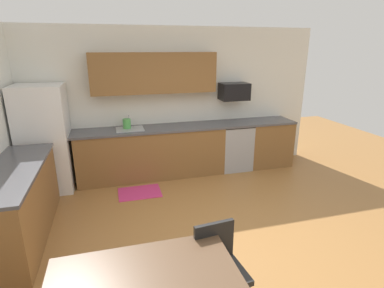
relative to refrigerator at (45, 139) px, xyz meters
name	(u,v)px	position (x,y,z in m)	size (l,w,h in m)	color
ground_plane	(213,244)	(2.18, -2.22, -0.89)	(12.00, 12.00, 0.00)	#9E6B38
wall_back	(169,101)	(2.18, 0.43, 0.46)	(5.80, 0.10, 2.70)	silver
cabinet_run_back	(152,153)	(1.77, 0.08, -0.44)	(2.67, 0.60, 0.90)	brown
cabinet_run_back_right	(267,143)	(4.14, 0.08, -0.44)	(0.88, 0.60, 0.90)	brown
cabinet_run_left	(18,205)	(-0.12, -1.42, -0.44)	(0.60, 2.00, 0.90)	brown
countertop_back	(173,127)	(2.18, 0.08, 0.03)	(4.80, 0.64, 0.04)	#4C4C51
countertop_left	(12,171)	(-0.12, -1.42, 0.03)	(0.64, 2.00, 0.04)	#4C4C51
upper_cabinets_back	(154,73)	(1.88, 0.21, 1.01)	(2.20, 0.34, 0.70)	brown
refrigerator	(45,139)	(0.00, 0.00, 0.00)	(0.76, 0.70, 1.77)	white
oven_range	(234,146)	(3.40, 0.08, -0.43)	(0.60, 0.60, 0.91)	#999BA0
microwave	(234,92)	(3.40, 0.18, 0.64)	(0.54, 0.36, 0.32)	black
sink_basin	(130,133)	(1.39, 0.08, -0.01)	(0.48, 0.40, 0.14)	#A5A8AD
sink_faucet	(129,122)	(1.39, 0.26, 0.15)	(0.02, 0.02, 0.24)	#B2B5BA
chair_near_table	(219,263)	(1.90, -3.14, -0.38)	(0.44, 0.44, 0.85)	black
floor_mat	(140,192)	(1.45, -0.57, -0.88)	(0.70, 0.50, 0.01)	#CC3372
kettle	(127,124)	(1.35, 0.13, 0.13)	(0.14, 0.14, 0.20)	#4CA54C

